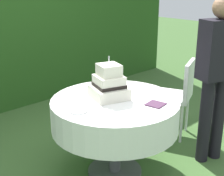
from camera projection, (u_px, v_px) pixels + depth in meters
ground_plane at (115, 171)px, 3.10m from camera, size 20.00×20.00×0.00m
cake_table at (115, 114)px, 2.90m from camera, size 1.14×1.14×0.73m
wedding_cake at (109, 85)px, 2.86m from camera, size 0.37×0.37×0.38m
serving_plate_near at (79, 111)px, 2.60m from camera, size 0.15×0.15×0.01m
serving_plate_far at (151, 89)px, 3.12m from camera, size 0.12×0.12×0.01m
napkin_stack at (156, 104)px, 2.74m from camera, size 0.16×0.16×0.01m
garden_chair at (179, 91)px, 3.63m from camera, size 0.52×0.52×0.89m
standing_person at (217, 70)px, 3.02m from camera, size 0.41×0.31×1.60m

